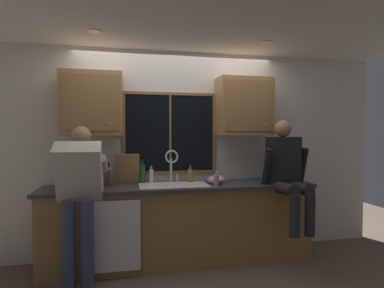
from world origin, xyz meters
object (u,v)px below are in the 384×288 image
bottle_green_glass (142,173)px  bottle_tall_clear (190,175)px  bottle_amber_small (151,176)px  person_standing (79,188)px  knife_block (106,176)px  mixing_bowl (216,179)px  soap_dispenser (216,180)px  person_sitting_on_counter (287,169)px  cutting_board (127,169)px

bottle_green_glass → bottle_tall_clear: bottle_green_glass is taller
bottle_tall_clear → bottle_amber_small: size_ratio=0.97×
person_standing → knife_block: 0.51m
person_standing → bottle_green_glass: person_standing is taller
knife_block → mixing_bowl: 1.29m
mixing_bowl → bottle_green_glass: 0.90m
person_standing → soap_dispenser: size_ratio=9.40×
person_sitting_on_counter → bottle_green_glass: person_sitting_on_counter is taller
mixing_bowl → soap_dispenser: (-0.05, -0.17, 0.02)m
person_sitting_on_counter → mixing_bowl: bearing=161.2°
bottle_tall_clear → soap_dispenser: bearing=-57.1°
knife_block → soap_dispenser: (1.24, -0.29, -0.04)m
bottle_green_glass → bottle_tall_clear: 0.59m
person_sitting_on_counter → mixing_bowl: size_ratio=5.90×
mixing_bowl → bottle_amber_small: (-0.76, 0.20, 0.04)m
soap_dispenser → bottle_amber_small: bottle_amber_small is taller
bottle_tall_clear → bottle_green_glass: bearing=175.6°
person_standing → person_sitting_on_counter: size_ratio=1.27×
knife_block → bottle_green_glass: bearing=14.9°
bottle_green_glass → knife_block: bearing=-165.1°
person_standing → soap_dispenser: person_standing is taller
person_sitting_on_counter → soap_dispenser: bearing=173.7°
soap_dispenser → person_standing: bearing=-173.8°
person_standing → cutting_board: person_standing is taller
cutting_board → mixing_bowl: 1.08m
cutting_board → bottle_green_glass: (0.18, 0.01, -0.06)m
bottle_green_glass → bottle_amber_small: bearing=-15.3°
person_standing → person_sitting_on_counter: (2.30, 0.07, 0.13)m
knife_block → bottle_amber_small: bearing=8.9°
mixing_bowl → bottle_tall_clear: size_ratio=1.02×
soap_dispenser → bottle_green_glass: size_ratio=0.59×
cutting_board → bottle_amber_small: size_ratio=1.70×
person_standing → bottle_amber_small: (0.76, 0.53, 0.03)m
bottle_amber_small → knife_block: bearing=-171.1°
bottle_amber_small → person_standing: bearing=-144.9°
cutting_board → soap_dispenser: (1.00, -0.39, -0.11)m
mixing_bowl → soap_dispenser: size_ratio=1.26×
cutting_board → mixing_bowl: size_ratio=1.71×
mixing_bowl → bottle_tall_clear: bottle_tall_clear is taller
cutting_board → soap_dispenser: size_ratio=2.14×
mixing_bowl → knife_block: bearing=174.8°
person_sitting_on_counter → mixing_bowl: person_sitting_on_counter is taller
knife_block → bottle_amber_small: knife_block is taller
soap_dispenser → bottle_amber_small: size_ratio=0.79×
knife_block → bottle_tall_clear: bearing=3.8°
person_sitting_on_counter → bottle_amber_small: size_ratio=5.87×
bottle_tall_clear → bottle_amber_small: bottle_amber_small is taller
person_standing → mixing_bowl: size_ratio=7.48×
person_standing → cutting_board: bearing=49.4°
mixing_bowl → bottle_tall_clear: 0.34m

